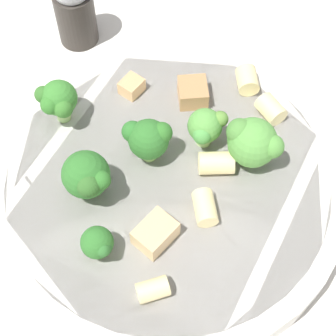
{
  "coord_description": "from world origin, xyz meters",
  "views": [
    {
      "loc": [
        0.16,
        -0.13,
        0.39
      ],
      "look_at": [
        0.0,
        0.0,
        0.04
      ],
      "focal_mm": 60.0,
      "sensor_mm": 36.0,
      "label": 1
    }
  ],
  "objects_px": {
    "broccoli_floret_3": "(252,141)",
    "chicken_chunk_0": "(132,86)",
    "rigatoni_4": "(216,163)",
    "broccoli_floret_5": "(98,244)",
    "rigatoni_1": "(271,109)",
    "chicken_chunk_1": "(193,92)",
    "broccoli_floret_1": "(87,175)",
    "broccoli_floret_2": "(148,139)",
    "rigatoni_2": "(208,206)",
    "broccoli_floret_0": "(58,100)",
    "chicken_chunk_2": "(155,233)",
    "broccoli_floret_4": "(205,127)",
    "rigatoni_3": "(153,289)",
    "rigatoni_0": "(247,80)",
    "pepper_shaker": "(74,6)",
    "pasta_bowl": "(168,184)"
  },
  "relations": [
    {
      "from": "broccoli_floret_4",
      "to": "chicken_chunk_0",
      "type": "height_order",
      "value": "broccoli_floret_4"
    },
    {
      "from": "pasta_bowl",
      "to": "broccoli_floret_2",
      "type": "distance_m",
      "value": 0.04
    },
    {
      "from": "rigatoni_0",
      "to": "rigatoni_3",
      "type": "bearing_deg",
      "value": -62.83
    },
    {
      "from": "broccoli_floret_5",
      "to": "rigatoni_2",
      "type": "xyz_separation_m",
      "value": [
        0.02,
        0.08,
        -0.01
      ]
    },
    {
      "from": "pasta_bowl",
      "to": "broccoli_floret_1",
      "type": "xyz_separation_m",
      "value": [
        -0.02,
        -0.05,
        0.04
      ]
    },
    {
      "from": "broccoli_floret_4",
      "to": "pepper_shaker",
      "type": "height_order",
      "value": "pepper_shaker"
    },
    {
      "from": "chicken_chunk_2",
      "to": "pepper_shaker",
      "type": "height_order",
      "value": "pepper_shaker"
    },
    {
      "from": "pasta_bowl",
      "to": "pepper_shaker",
      "type": "bearing_deg",
      "value": 166.32
    },
    {
      "from": "rigatoni_3",
      "to": "chicken_chunk_1",
      "type": "height_order",
      "value": "chicken_chunk_1"
    },
    {
      "from": "broccoli_floret_0",
      "to": "broccoli_floret_2",
      "type": "bearing_deg",
      "value": 23.83
    },
    {
      "from": "rigatoni_1",
      "to": "chicken_chunk_1",
      "type": "bearing_deg",
      "value": -145.08
    },
    {
      "from": "broccoli_floret_3",
      "to": "rigatoni_1",
      "type": "height_order",
      "value": "broccoli_floret_3"
    },
    {
      "from": "broccoli_floret_3",
      "to": "rigatoni_1",
      "type": "bearing_deg",
      "value": 113.88
    },
    {
      "from": "broccoli_floret_3",
      "to": "chicken_chunk_0",
      "type": "height_order",
      "value": "broccoli_floret_3"
    },
    {
      "from": "broccoli_floret_4",
      "to": "rigatoni_4",
      "type": "bearing_deg",
      "value": -21.39
    },
    {
      "from": "chicken_chunk_0",
      "to": "chicken_chunk_2",
      "type": "bearing_deg",
      "value": -30.84
    },
    {
      "from": "broccoli_floret_2",
      "to": "chicken_chunk_2",
      "type": "xyz_separation_m",
      "value": [
        0.06,
        -0.04,
        -0.01
      ]
    },
    {
      "from": "broccoli_floret_3",
      "to": "broccoli_floret_0",
      "type": "bearing_deg",
      "value": -144.17
    },
    {
      "from": "broccoli_floret_1",
      "to": "broccoli_floret_4",
      "type": "xyz_separation_m",
      "value": [
        0.02,
        0.09,
        -0.0
      ]
    },
    {
      "from": "broccoli_floret_2",
      "to": "rigatoni_4",
      "type": "relative_size",
      "value": 1.46
    },
    {
      "from": "broccoli_floret_0",
      "to": "pepper_shaker",
      "type": "relative_size",
      "value": 0.49
    },
    {
      "from": "rigatoni_4",
      "to": "pepper_shaker",
      "type": "distance_m",
      "value": 0.2
    },
    {
      "from": "pasta_bowl",
      "to": "broccoli_floret_3",
      "type": "xyz_separation_m",
      "value": [
        0.03,
        0.05,
        0.04
      ]
    },
    {
      "from": "broccoli_floret_4",
      "to": "rigatoni_1",
      "type": "bearing_deg",
      "value": 76.09
    },
    {
      "from": "broccoli_floret_4",
      "to": "pepper_shaker",
      "type": "bearing_deg",
      "value": 178.41
    },
    {
      "from": "pasta_bowl",
      "to": "broccoli_floret_0",
      "type": "distance_m",
      "value": 0.1
    },
    {
      "from": "broccoli_floret_3",
      "to": "rigatoni_0",
      "type": "xyz_separation_m",
      "value": [
        -0.05,
        0.05,
        -0.01
      ]
    },
    {
      "from": "rigatoni_0",
      "to": "rigatoni_3",
      "type": "xyz_separation_m",
      "value": [
        0.09,
        -0.17,
        -0.0
      ]
    },
    {
      "from": "pasta_bowl",
      "to": "chicken_chunk_1",
      "type": "bearing_deg",
      "value": 124.7
    },
    {
      "from": "broccoli_floret_0",
      "to": "chicken_chunk_1",
      "type": "relative_size",
      "value": 1.6
    },
    {
      "from": "broccoli_floret_4",
      "to": "broccoli_floret_5",
      "type": "distance_m",
      "value": 0.12
    },
    {
      "from": "broccoli_floret_4",
      "to": "rigatoni_2",
      "type": "xyz_separation_m",
      "value": [
        0.04,
        -0.04,
        -0.01
      ]
    },
    {
      "from": "broccoli_floret_0",
      "to": "chicken_chunk_2",
      "type": "distance_m",
      "value": 0.13
    },
    {
      "from": "rigatoni_3",
      "to": "broccoli_floret_0",
      "type": "bearing_deg",
      "value": 167.58
    },
    {
      "from": "rigatoni_0",
      "to": "rigatoni_1",
      "type": "xyz_separation_m",
      "value": [
        0.03,
        -0.01,
        -0.0
      ]
    },
    {
      "from": "rigatoni_0",
      "to": "pepper_shaker",
      "type": "xyz_separation_m",
      "value": [
        -0.16,
        -0.06,
        -0.0
      ]
    },
    {
      "from": "broccoli_floret_0",
      "to": "broccoli_floret_2",
      "type": "relative_size",
      "value": 1.04
    },
    {
      "from": "broccoli_floret_5",
      "to": "broccoli_floret_0",
      "type": "bearing_deg",
      "value": 158.18
    },
    {
      "from": "rigatoni_0",
      "to": "chicken_chunk_1",
      "type": "relative_size",
      "value": 0.86
    },
    {
      "from": "chicken_chunk_1",
      "to": "broccoli_floret_1",
      "type": "bearing_deg",
      "value": -81.31
    },
    {
      "from": "broccoli_floret_1",
      "to": "rigatoni_0",
      "type": "height_order",
      "value": "broccoli_floret_1"
    },
    {
      "from": "rigatoni_4",
      "to": "pepper_shaker",
      "type": "relative_size",
      "value": 0.32
    },
    {
      "from": "broccoli_floret_3",
      "to": "chicken_chunk_0",
      "type": "distance_m",
      "value": 0.11
    },
    {
      "from": "broccoli_floret_0",
      "to": "rigatoni_4",
      "type": "xyz_separation_m",
      "value": [
        0.11,
        0.06,
        -0.02
      ]
    },
    {
      "from": "rigatoni_1",
      "to": "broccoli_floret_4",
      "type": "bearing_deg",
      "value": -103.91
    },
    {
      "from": "rigatoni_0",
      "to": "rigatoni_4",
      "type": "relative_size",
      "value": 0.81
    },
    {
      "from": "rigatoni_2",
      "to": "broccoli_floret_0",
      "type": "bearing_deg",
      "value": -165.73
    },
    {
      "from": "rigatoni_4",
      "to": "broccoli_floret_5",
      "type": "bearing_deg",
      "value": -90.28
    },
    {
      "from": "broccoli_floret_1",
      "to": "broccoli_floret_2",
      "type": "distance_m",
      "value": 0.05
    },
    {
      "from": "chicken_chunk_0",
      "to": "broccoli_floret_5",
      "type": "bearing_deg",
      "value": -46.65
    }
  ]
}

